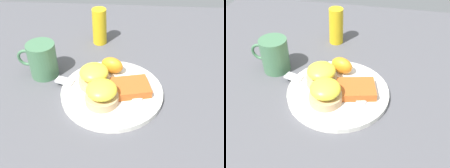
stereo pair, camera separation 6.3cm
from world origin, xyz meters
The scene contains 9 objects.
ground_plane centered at (0.00, 0.00, 0.00)m, with size 1.10×1.10×0.00m, color #4C4C51.
plate centered at (0.00, 0.00, 0.01)m, with size 0.25×0.25×0.01m, color silver.
sandwich_benedict_left centered at (0.05, -0.02, 0.04)m, with size 0.08×0.08×0.06m.
sandwich_benedict_right centered at (0.02, 0.04, 0.04)m, with size 0.08×0.08×0.06m.
hashbrown_patty centered at (-0.04, 0.00, 0.02)m, with size 0.11×0.07×0.02m, color #B0521F.
orange_wedge centered at (0.01, -0.07, 0.04)m, with size 0.06×0.04×0.04m, color orange.
fork centered at (0.05, 0.00, 0.02)m, with size 0.22×0.08×0.00m.
cup centered at (0.19, -0.07, 0.05)m, with size 0.10×0.07×0.09m.
condiment_bottle centered at (0.06, -0.25, 0.06)m, with size 0.04×0.04×0.11m, color gold.
Camera 1 is at (-0.03, 0.48, 0.44)m, focal length 42.00 mm.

